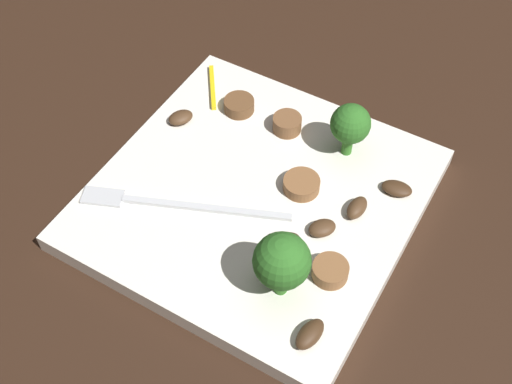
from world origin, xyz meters
TOP-DOWN VIEW (x-y plane):
  - ground_plane at (0.00, 0.00)m, footprint 1.40×1.40m
  - plate at (0.00, 0.00)m, footprint 0.26×0.26m
  - fork at (0.06, 0.05)m, footprint 0.17×0.08m
  - broccoli_floret_0 at (-0.06, 0.07)m, footprint 0.04×0.04m
  - broccoli_floret_1 at (-0.05, -0.08)m, footprint 0.04×0.04m
  - sausage_slice_0 at (0.06, -0.08)m, footprint 0.04×0.04m
  - sausage_slice_1 at (-0.09, 0.04)m, footprint 0.04×0.04m
  - sausage_slice_2 at (-0.03, -0.02)m, footprint 0.04×0.04m
  - sausage_slice_3 at (0.01, -0.08)m, footprint 0.04×0.04m
  - mushroom_0 at (-0.10, -0.06)m, footprint 0.03×0.02m
  - mushroom_1 at (-0.07, 0.01)m, footprint 0.03×0.03m
  - mushroom_2 at (-0.10, 0.10)m, footprint 0.02×0.03m
  - mushroom_3 at (-0.05, 0.03)m, footprint 0.03×0.03m
  - mushroom_4 at (0.10, -0.04)m, footprint 0.03×0.03m
  - mushroom_5 at (-0.08, -0.02)m, footprint 0.02×0.03m
  - pepper_strip_1 at (0.10, -0.09)m, footprint 0.04×0.05m

SIDE VIEW (x-z plane):
  - ground_plane at x=0.00m, z-range 0.00..0.00m
  - plate at x=0.00m, z-range 0.00..0.02m
  - fork at x=0.06m, z-range 0.02..0.02m
  - pepper_strip_1 at x=0.10m, z-range 0.02..0.02m
  - mushroom_3 at x=-0.05m, z-range 0.02..0.03m
  - mushroom_0 at x=-0.10m, z-range 0.02..0.03m
  - mushroom_1 at x=-0.07m, z-range 0.02..0.03m
  - mushroom_4 at x=0.10m, z-range 0.02..0.03m
  - sausage_slice_2 at x=-0.03m, z-range 0.02..0.03m
  - mushroom_2 at x=-0.10m, z-range 0.02..0.03m
  - mushroom_5 at x=-0.08m, z-range 0.02..0.03m
  - sausage_slice_0 at x=0.06m, z-range 0.02..0.03m
  - sausage_slice_1 at x=-0.09m, z-range 0.02..0.03m
  - sausage_slice_3 at x=0.01m, z-range 0.02..0.03m
  - broccoli_floret_1 at x=-0.05m, z-range 0.03..0.08m
  - broccoli_floret_0 at x=-0.06m, z-range 0.03..0.09m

